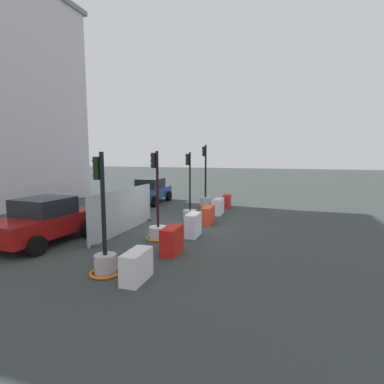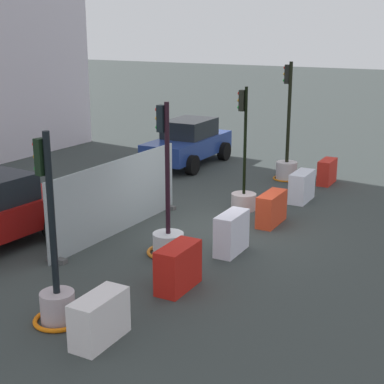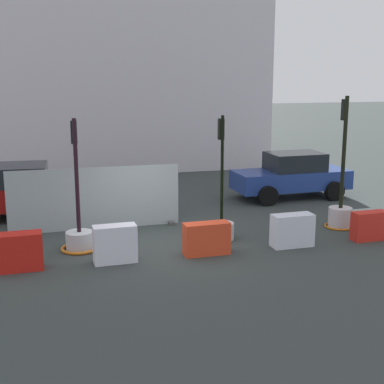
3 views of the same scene
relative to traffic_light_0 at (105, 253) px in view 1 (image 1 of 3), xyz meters
name	(u,v)px [view 1 (image 1 of 3)]	position (x,y,z in m)	size (l,w,h in m)	color
ground_plane	(179,227)	(5.57, -0.11, -0.59)	(120.00, 120.00, 0.00)	#343A39
traffic_light_0	(105,253)	(0.00, 0.00, 0.00)	(0.87, 0.87, 3.30)	#B8A7AD
traffic_light_1	(158,227)	(3.59, 0.05, -0.11)	(0.97, 0.97, 3.37)	silver
traffic_light_2	(190,209)	(7.40, 0.00, -0.06)	(0.69, 0.69, 3.37)	beige
traffic_light_3	(205,197)	(11.13, 0.20, 0.02)	(0.87, 0.87, 3.82)	silver
construction_barrier_0	(137,266)	(-0.14, -1.03, -0.19)	(1.07, 0.50, 0.79)	silver
construction_barrier_1	(172,240)	(2.16, -1.09, -0.15)	(1.08, 0.51, 0.88)	red
construction_barrier_2	(193,225)	(4.36, -1.14, -0.13)	(1.04, 0.46, 0.91)	white
construction_barrier_3	(208,215)	(6.64, -1.15, -0.18)	(1.16, 0.46, 0.81)	red
construction_barrier_4	(218,207)	(8.99, -1.11, -0.16)	(1.11, 0.49, 0.86)	silver
construction_barrier_5	(227,201)	(11.25, -1.14, -0.19)	(0.98, 0.42, 0.79)	red
car_red_compact	(43,221)	(1.90, 3.89, 0.23)	(4.00, 2.44, 1.65)	maroon
car_blue_estate	(150,191)	(11.40, 4.11, 0.23)	(4.22, 2.11, 1.64)	navy
site_fence_panel	(124,211)	(4.18, 1.85, 0.28)	(4.91, 0.50, 1.81)	#98A5AA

